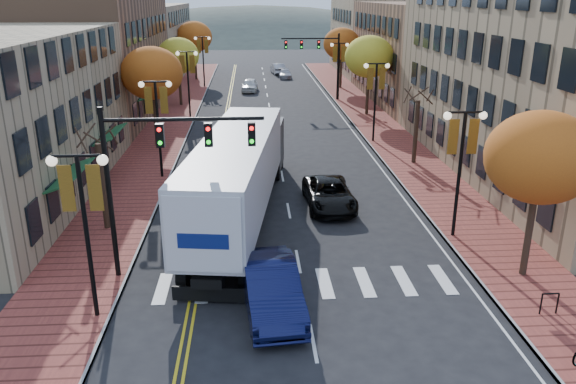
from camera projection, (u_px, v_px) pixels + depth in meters
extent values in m
plane|color=black|center=(307.00, 311.00, 20.42)|extent=(200.00, 200.00, 0.00)
cube|color=brown|center=(172.00, 121.00, 50.39)|extent=(4.00, 85.00, 0.15)
cube|color=brown|center=(370.00, 118.00, 51.53)|extent=(4.00, 85.00, 0.15)
cube|color=brown|center=(85.00, 56.00, 51.37)|extent=(12.00, 24.00, 11.00)
cube|color=#9E8966|center=(136.00, 42.00, 75.13)|extent=(12.00, 26.00, 9.50)
cube|color=brown|center=(442.00, 52.00, 59.41)|extent=(15.00, 24.00, 10.00)
cube|color=#9E8966|center=(392.00, 34.00, 79.93)|extent=(15.00, 20.00, 11.00)
cylinder|color=#382619|center=(103.00, 187.00, 26.63)|extent=(0.28, 0.28, 4.20)
cylinder|color=#382619|center=(155.00, 112.00, 41.56)|extent=(0.28, 0.28, 4.90)
ellipsoid|color=#C15D16|center=(152.00, 73.00, 40.60)|extent=(4.48, 4.48, 3.81)
cylinder|color=#382619|center=(180.00, 82.00, 56.66)|extent=(0.28, 0.28, 4.55)
ellipsoid|color=yellow|center=(178.00, 56.00, 55.78)|extent=(4.16, 4.16, 3.54)
cylinder|color=#382619|center=(195.00, 60.00, 73.50)|extent=(0.28, 0.28, 5.04)
ellipsoid|color=#C15D16|center=(194.00, 37.00, 72.52)|extent=(4.61, 4.61, 3.92)
cylinder|color=#382619|center=(530.00, 222.00, 22.06)|extent=(0.28, 0.28, 4.55)
ellipsoid|color=#C15D16|center=(541.00, 157.00, 21.18)|extent=(4.16, 4.16, 3.54)
cylinder|color=#382619|center=(416.00, 132.00, 37.16)|extent=(0.28, 0.28, 4.20)
cylinder|color=#382619|center=(368.00, 88.00, 52.09)|extent=(0.28, 0.28, 4.90)
ellipsoid|color=yellow|center=(369.00, 57.00, 51.14)|extent=(4.48, 4.48, 3.81)
cylinder|color=#382619|center=(341.00, 67.00, 67.16)|extent=(0.28, 0.28, 4.76)
ellipsoid|color=#C15D16|center=(342.00, 44.00, 66.23)|extent=(4.35, 4.35, 3.70)
cylinder|color=black|center=(88.00, 241.00, 18.95)|extent=(0.16, 0.16, 6.00)
cylinder|color=black|center=(76.00, 156.00, 17.95)|extent=(1.60, 0.10, 0.10)
sphere|color=#FFF2CC|center=(52.00, 161.00, 17.95)|extent=(0.36, 0.36, 0.36)
sphere|color=#FFF2CC|center=(102.00, 160.00, 18.05)|extent=(0.36, 0.36, 0.36)
cube|color=orange|center=(67.00, 189.00, 18.29)|extent=(0.45, 0.03, 1.60)
cube|color=orange|center=(95.00, 188.00, 18.34)|extent=(0.45, 0.03, 1.60)
cylinder|color=black|center=(159.00, 132.00, 33.99)|extent=(0.16, 0.16, 6.00)
cylinder|color=black|center=(155.00, 82.00, 32.99)|extent=(1.60, 0.10, 0.10)
sphere|color=#FFF2CC|center=(141.00, 84.00, 32.99)|extent=(0.36, 0.36, 0.36)
sphere|color=#FFF2CC|center=(169.00, 84.00, 33.09)|extent=(0.36, 0.36, 0.36)
cube|color=orange|center=(149.00, 100.00, 33.33)|extent=(0.45, 0.03, 1.60)
cube|color=orange|center=(164.00, 100.00, 33.39)|extent=(0.45, 0.03, 1.60)
cylinder|color=black|center=(188.00, 86.00, 50.92)|extent=(0.16, 0.16, 6.00)
cylinder|color=black|center=(186.00, 52.00, 49.92)|extent=(1.60, 0.10, 0.10)
sphere|color=#FFF2CC|center=(178.00, 54.00, 49.92)|extent=(0.36, 0.36, 0.36)
sphere|color=#FFF2CC|center=(196.00, 53.00, 50.02)|extent=(0.36, 0.36, 0.36)
cube|color=orange|center=(182.00, 64.00, 50.26)|extent=(0.45, 0.03, 1.60)
cube|color=orange|center=(192.00, 64.00, 50.31)|extent=(0.45, 0.03, 1.60)
cylinder|color=black|center=(203.00, 63.00, 67.85)|extent=(0.16, 0.16, 6.00)
cylinder|color=black|center=(202.00, 37.00, 66.84)|extent=(1.60, 0.10, 0.10)
sphere|color=#FFF2CC|center=(195.00, 38.00, 66.84)|extent=(0.36, 0.36, 0.36)
sphere|color=#FFF2CC|center=(209.00, 38.00, 66.94)|extent=(0.36, 0.36, 0.36)
cube|color=orange|center=(199.00, 46.00, 67.18)|extent=(0.45, 0.03, 1.60)
cube|color=orange|center=(206.00, 46.00, 67.24)|extent=(0.45, 0.03, 1.60)
cylinder|color=black|center=(459.00, 177.00, 25.53)|extent=(0.16, 0.16, 6.00)
cylinder|color=black|center=(466.00, 112.00, 24.53)|extent=(1.60, 0.10, 0.10)
sphere|color=#FFF2CC|center=(448.00, 116.00, 24.53)|extent=(0.36, 0.36, 0.36)
sphere|color=#FFF2CC|center=(483.00, 115.00, 24.63)|extent=(0.36, 0.36, 0.36)
cube|color=orange|center=(453.00, 137.00, 24.87)|extent=(0.45, 0.03, 1.60)
cube|color=orange|center=(473.00, 137.00, 24.93)|extent=(0.45, 0.03, 1.60)
cylinder|color=black|center=(375.00, 104.00, 42.46)|extent=(0.16, 0.16, 6.00)
cylinder|color=black|center=(377.00, 64.00, 41.46)|extent=(1.60, 0.10, 0.10)
sphere|color=#FFF2CC|center=(366.00, 66.00, 41.46)|extent=(0.36, 0.36, 0.36)
sphere|color=#FFF2CC|center=(388.00, 66.00, 41.56)|extent=(0.36, 0.36, 0.36)
cube|color=orange|center=(370.00, 79.00, 41.80)|extent=(0.45, 0.03, 1.60)
cube|color=orange|center=(382.00, 79.00, 41.85)|extent=(0.45, 0.03, 1.60)
cylinder|color=black|center=(339.00, 72.00, 59.39)|extent=(0.16, 0.16, 6.00)
cylinder|color=black|center=(340.00, 43.00, 58.38)|extent=(1.60, 0.10, 0.10)
sphere|color=#FFF2CC|center=(332.00, 45.00, 58.38)|extent=(0.36, 0.36, 0.36)
sphere|color=#FFF2CC|center=(347.00, 45.00, 58.48)|extent=(0.36, 0.36, 0.36)
cube|color=orange|center=(335.00, 54.00, 58.72)|extent=(0.45, 0.03, 1.60)
cube|color=orange|center=(344.00, 54.00, 58.78)|extent=(0.45, 0.03, 1.60)
cylinder|color=black|center=(110.00, 197.00, 21.61)|extent=(0.20, 0.20, 7.00)
cylinder|color=black|center=(183.00, 119.00, 20.79)|extent=(6.00, 0.14, 0.14)
cube|color=black|center=(160.00, 135.00, 20.94)|extent=(0.30, 0.25, 0.90)
sphere|color=#FF0C0C|center=(159.00, 130.00, 20.72)|extent=(0.16, 0.16, 0.16)
cube|color=black|center=(209.00, 135.00, 21.05)|extent=(0.30, 0.25, 0.90)
sphere|color=#FF0C0C|center=(208.00, 129.00, 20.84)|extent=(0.16, 0.16, 0.16)
cube|color=black|center=(252.00, 134.00, 21.15)|extent=(0.30, 0.25, 0.90)
sphere|color=#FF0C0C|center=(252.00, 128.00, 20.94)|extent=(0.16, 0.16, 0.16)
cylinder|color=black|center=(338.00, 68.00, 59.21)|extent=(0.20, 0.20, 7.00)
cylinder|color=black|center=(310.00, 38.00, 58.02)|extent=(6.00, 0.14, 0.14)
cube|color=black|center=(319.00, 44.00, 58.28)|extent=(0.30, 0.25, 0.90)
sphere|color=#FF0C0C|center=(319.00, 42.00, 58.06)|extent=(0.16, 0.16, 0.16)
cube|color=black|center=(301.00, 44.00, 58.17)|extent=(0.30, 0.25, 0.90)
sphere|color=#FF0C0C|center=(302.00, 42.00, 57.95)|extent=(0.16, 0.16, 0.16)
cube|color=black|center=(286.00, 45.00, 58.06)|extent=(0.30, 0.25, 0.90)
sphere|color=#FF0C0C|center=(286.00, 42.00, 57.85)|extent=(0.16, 0.16, 0.16)
cube|color=black|center=(238.00, 210.00, 27.22)|extent=(3.15, 14.87, 0.40)
cube|color=silver|center=(236.00, 171.00, 26.55)|extent=(4.96, 15.11, 3.20)
cube|color=black|center=(259.00, 144.00, 35.50)|extent=(3.29, 3.78, 2.86)
cylinder|color=black|center=(184.00, 275.00, 21.85)|extent=(0.55, 1.19, 1.14)
cylinder|color=black|center=(245.00, 277.00, 21.69)|extent=(0.55, 1.19, 1.14)
cylinder|color=black|center=(192.00, 259.00, 23.14)|extent=(0.55, 1.19, 1.14)
cylinder|color=black|center=(250.00, 261.00, 22.98)|extent=(0.55, 1.19, 1.14)
cylinder|color=black|center=(238.00, 170.00, 34.73)|extent=(0.55, 1.19, 1.14)
cylinder|color=black|center=(276.00, 171.00, 34.58)|extent=(0.55, 1.19, 1.14)
cylinder|color=black|center=(244.00, 159.00, 37.10)|extent=(0.55, 1.19, 1.14)
cylinder|color=black|center=(280.00, 160.00, 36.94)|extent=(0.55, 1.19, 1.14)
imported|color=#0D1137|center=(271.00, 288.00, 20.22)|extent=(2.40, 5.59, 1.79)
imported|color=black|center=(329.00, 194.00, 30.14)|extent=(2.57, 5.36, 1.47)
imported|color=silver|center=(250.00, 85.00, 65.75)|extent=(2.10, 4.49, 1.49)
imported|color=#A2A1A9|center=(285.00, 74.00, 76.23)|extent=(1.66, 4.04, 1.17)
imported|color=#A4A4AC|center=(278.00, 69.00, 80.09)|extent=(2.18, 4.68, 1.49)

